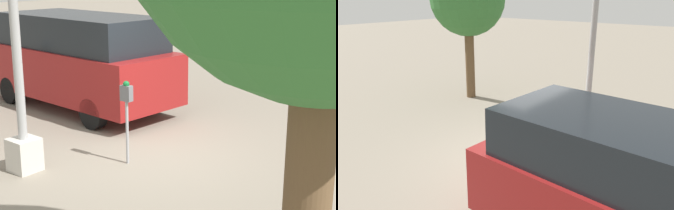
{
  "view_description": "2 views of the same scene",
  "coord_description": "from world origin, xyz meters",
  "views": [
    {
      "loc": [
        -5.73,
        6.35,
        3.19
      ],
      "look_at": [
        -0.59,
        0.13,
        1.05
      ],
      "focal_mm": 55.0,
      "sensor_mm": 36.0,
      "label": 1
    },
    {
      "loc": [
        4.3,
        -5.61,
        3.78
      ],
      "look_at": [
        -0.48,
        0.44,
        1.18
      ],
      "focal_mm": 35.0,
      "sensor_mm": 36.0,
      "label": 2
    }
  ],
  "objects": [
    {
      "name": "parked_van",
      "position": [
        3.38,
        -1.43,
        1.17
      ],
      "size": [
        5.14,
        2.24,
        2.19
      ],
      "rotation": [
        0.0,
        0.0,
        -0.05
      ],
      "color": "maroon",
      "rests_on": "ground"
    },
    {
      "name": "lamp_post",
      "position": [
        1.07,
        1.79,
        1.88
      ],
      "size": [
        0.44,
        0.44,
        6.09
      ],
      "color": "beige",
      "rests_on": "ground"
    },
    {
      "name": "ground_plane",
      "position": [
        0.0,
        0.0,
        0.0
      ],
      "size": [
        80.0,
        80.0,
        0.0
      ],
      "primitive_type": "plane",
      "color": "gray"
    },
    {
      "name": "parking_meter_near",
      "position": [
        0.01,
        0.49,
        1.05
      ],
      "size": [
        0.21,
        0.12,
        1.43
      ],
      "rotation": [
        0.0,
        0.0,
        0.06
      ],
      "color": "#9E9EA3",
      "rests_on": "ground"
    }
  ]
}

